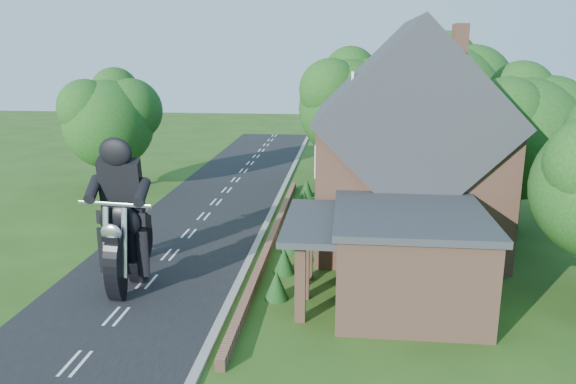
# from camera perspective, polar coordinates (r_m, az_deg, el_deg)

# --- Properties ---
(ground) EXTENTS (120.00, 120.00, 0.00)m
(ground) POSITION_cam_1_polar(r_m,az_deg,el_deg) (23.11, -14.15, -8.85)
(ground) COLOR #254714
(ground) RESTS_ON ground
(road) EXTENTS (7.00, 80.00, 0.02)m
(road) POSITION_cam_1_polar(r_m,az_deg,el_deg) (23.11, -14.15, -8.82)
(road) COLOR black
(road) RESTS_ON ground
(kerb) EXTENTS (0.30, 80.00, 0.12)m
(kerb) POSITION_cam_1_polar(r_m,az_deg,el_deg) (22.14, -5.13, -9.33)
(kerb) COLOR gray
(kerb) RESTS_ON ground
(garden_wall) EXTENTS (0.30, 22.00, 0.40)m
(garden_wall) POSITION_cam_1_polar(r_m,az_deg,el_deg) (26.58, -1.69, -4.85)
(garden_wall) COLOR #91614A
(garden_wall) RESTS_ON ground
(house) EXTENTS (9.54, 8.64, 10.24)m
(house) POSITION_cam_1_polar(r_m,az_deg,el_deg) (26.43, 12.00, 4.02)
(house) COLOR #91614A
(house) RESTS_ON ground
(annex) EXTENTS (7.05, 5.94, 3.44)m
(annex) POSITION_cam_1_polar(r_m,az_deg,el_deg) (20.49, 11.75, -6.43)
(annex) COLOR #91614A
(annex) RESTS_ON ground
(tree_house_right) EXTENTS (6.51, 6.00, 8.40)m
(tree_house_right) POSITION_cam_1_polar(r_m,az_deg,el_deg) (30.10, 23.39, 6.01)
(tree_house_right) COLOR black
(tree_house_right) RESTS_ON ground
(tree_behind_house) EXTENTS (7.81, 7.20, 10.08)m
(tree_behind_house) POSITION_cam_1_polar(r_m,az_deg,el_deg) (36.70, 16.40, 9.52)
(tree_behind_house) COLOR black
(tree_behind_house) RESTS_ON ground
(tree_behind_left) EXTENTS (6.94, 6.40, 9.16)m
(tree_behind_left) POSITION_cam_1_polar(r_m,az_deg,el_deg) (37.15, 6.79, 9.27)
(tree_behind_left) COLOR black
(tree_behind_left) RESTS_ON ground
(tree_far_road) EXTENTS (6.08, 5.60, 7.84)m
(tree_far_road) POSITION_cam_1_polar(r_m,az_deg,el_deg) (37.21, -17.21, 7.36)
(tree_far_road) COLOR black
(tree_far_road) RESTS_ON ground
(shrub_a) EXTENTS (0.90, 0.90, 1.10)m
(shrub_a) POSITION_cam_1_polar(r_m,az_deg,el_deg) (20.79, -1.17, -9.42)
(shrub_a) COLOR #113713
(shrub_a) RESTS_ON ground
(shrub_b) EXTENTS (0.90, 0.90, 1.10)m
(shrub_b) POSITION_cam_1_polar(r_m,az_deg,el_deg) (23.09, -0.39, -6.94)
(shrub_b) COLOR #113713
(shrub_b) RESTS_ON ground
(shrub_c) EXTENTS (0.90, 0.90, 1.10)m
(shrub_c) POSITION_cam_1_polar(r_m,az_deg,el_deg) (25.42, 0.25, -4.92)
(shrub_c) COLOR #113713
(shrub_c) RESTS_ON ground
(shrub_d) EXTENTS (0.90, 0.90, 1.10)m
(shrub_d) POSITION_cam_1_polar(r_m,az_deg,el_deg) (30.17, 1.21, -1.81)
(shrub_d) COLOR #113713
(shrub_d) RESTS_ON ground
(shrub_e) EXTENTS (0.90, 0.90, 1.10)m
(shrub_e) POSITION_cam_1_polar(r_m,az_deg,el_deg) (32.57, 1.58, -0.60)
(shrub_e) COLOR #113713
(shrub_e) RESTS_ON ground
(shrub_f) EXTENTS (0.90, 0.90, 1.10)m
(shrub_f) POSITION_cam_1_polar(r_m,az_deg,el_deg) (34.98, 1.90, 0.44)
(shrub_f) COLOR #113713
(shrub_f) RESTS_ON ground
(motorcycle_lead) EXTENTS (0.71, 1.95, 1.77)m
(motorcycle_lead) POSITION_cam_1_polar(r_m,az_deg,el_deg) (22.05, -16.01, -7.63)
(motorcycle_lead) COLOR black
(motorcycle_lead) RESTS_ON ground
(motorcycle_follow) EXTENTS (1.15, 1.66, 1.55)m
(motorcycle_follow) POSITION_cam_1_polar(r_m,az_deg,el_deg) (25.22, -15.73, -5.09)
(motorcycle_follow) COLOR black
(motorcycle_follow) RESTS_ON ground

